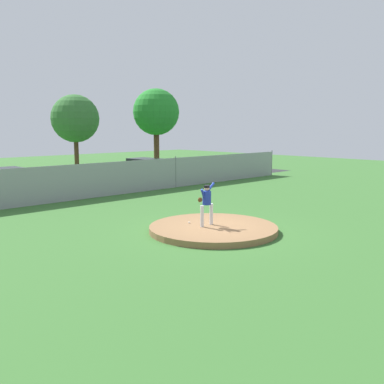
# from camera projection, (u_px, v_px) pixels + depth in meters

# --- Properties ---
(ground_plane) EXTENTS (80.00, 80.00, 0.00)m
(ground_plane) POSITION_uv_depth(u_px,v_px,m) (121.00, 210.00, 20.36)
(ground_plane) COLOR #386B2D
(asphalt_strip) EXTENTS (44.00, 7.00, 0.01)m
(asphalt_strip) POSITION_uv_depth(u_px,v_px,m) (42.00, 191.00, 26.42)
(asphalt_strip) COLOR #2B2B2D
(asphalt_strip) RESTS_ON ground_plane
(pitchers_mound) EXTENTS (4.80, 4.80, 0.23)m
(pitchers_mound) POSITION_uv_depth(u_px,v_px,m) (213.00, 229.00, 16.06)
(pitchers_mound) COLOR olive
(pitchers_mound) RESTS_ON ground_plane
(pitcher_youth) EXTENTS (0.82, 0.32, 1.61)m
(pitcher_youth) POSITION_uv_depth(u_px,v_px,m) (207.00, 201.00, 15.92)
(pitcher_youth) COLOR silver
(pitcher_youth) RESTS_ON pitchers_mound
(baseball) EXTENTS (0.07, 0.07, 0.07)m
(baseball) POSITION_uv_depth(u_px,v_px,m) (189.00, 223.00, 16.40)
(baseball) COLOR white
(baseball) RESTS_ON pitchers_mound
(chainlink_fence) EXTENTS (35.17, 0.07, 2.03)m
(chainlink_fence) POSITION_uv_depth(u_px,v_px,m) (78.00, 182.00, 23.07)
(chainlink_fence) COLOR gray
(chainlink_fence) RESTS_ON ground_plane
(parked_car_charcoal) EXTENTS (2.17, 4.82, 1.61)m
(parked_car_charcoal) POSITION_uv_depth(u_px,v_px,m) (146.00, 170.00, 31.62)
(parked_car_charcoal) COLOR #232328
(parked_car_charcoal) RESTS_ON ground_plane
(parked_car_champagne) EXTENTS (1.87, 4.34, 1.58)m
(parked_car_champagne) POSITION_uv_depth(u_px,v_px,m) (10.00, 182.00, 24.51)
(parked_car_champagne) COLOR tan
(parked_car_champagne) RESTS_ON ground_plane
(tree_tall_centre) EXTENTS (4.29, 4.29, 6.82)m
(tree_tall_centre) POSITION_uv_depth(u_px,v_px,m) (75.00, 119.00, 38.59)
(tree_tall_centre) COLOR #4C331E
(tree_tall_centre) RESTS_ON ground_plane
(tree_broad_left) EXTENTS (4.42, 4.42, 7.55)m
(tree_broad_left) POSITION_uv_depth(u_px,v_px,m) (156.00, 112.00, 40.94)
(tree_broad_left) COLOR #4C331E
(tree_broad_left) RESTS_ON ground_plane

